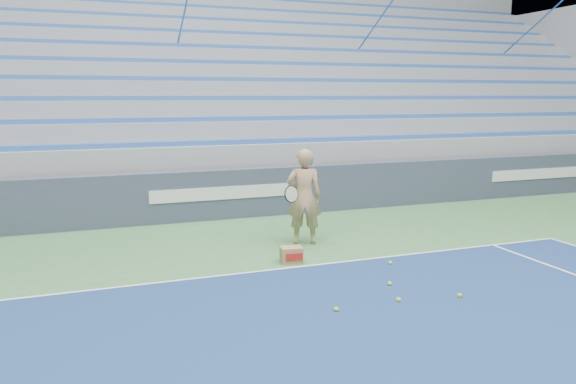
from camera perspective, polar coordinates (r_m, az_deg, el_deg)
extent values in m
cube|color=white|center=(8.97, -0.62, -7.79)|extent=(10.97, 0.05, 0.00)
cube|color=#3A4258|center=(12.58, -6.77, -0.22)|extent=(30.00, 0.30, 1.10)
cube|color=white|center=(12.42, -6.60, -0.12)|extent=(3.20, 0.02, 0.28)
cube|color=white|center=(16.94, 24.47, 1.71)|extent=(3.40, 0.02, 0.28)
cube|color=#979A9F|center=(16.99, -10.39, 2.29)|extent=(30.00, 8.50, 1.10)
cube|color=#979A9F|center=(16.91, -10.47, 4.97)|extent=(30.00, 8.50, 0.50)
cube|color=#3161B3|center=(13.09, -7.57, 5.03)|extent=(29.60, 0.42, 0.11)
cube|color=#979A9F|center=(17.29, -10.77, 6.73)|extent=(30.00, 7.65, 0.50)
cube|color=#3161B3|center=(13.89, -8.40, 7.34)|extent=(29.60, 0.42, 0.11)
cube|color=#979A9F|center=(17.69, -11.05, 8.41)|extent=(30.00, 6.80, 0.50)
cube|color=#3161B3|center=(14.71, -9.15, 9.41)|extent=(29.60, 0.42, 0.11)
cube|color=#979A9F|center=(18.11, -11.33, 10.01)|extent=(30.00, 5.95, 0.50)
cube|color=#3161B3|center=(15.55, -9.82, 11.24)|extent=(29.60, 0.42, 0.11)
cube|color=#979A9F|center=(18.54, -11.59, 11.54)|extent=(30.00, 5.10, 0.50)
cube|color=#3161B3|center=(16.41, -10.43, 12.89)|extent=(29.60, 0.42, 0.11)
cube|color=#979A9F|center=(18.98, -11.85, 13.00)|extent=(30.00, 4.25, 0.50)
cube|color=#3161B3|center=(17.28, -10.99, 14.37)|extent=(29.60, 0.42, 0.11)
cube|color=#979A9F|center=(19.44, -12.10, 14.39)|extent=(30.00, 3.40, 0.50)
cube|color=#3161B3|center=(18.16, -11.50, 15.71)|extent=(29.60, 0.42, 0.11)
cube|color=#979A9F|center=(19.90, -12.34, 15.71)|extent=(30.00, 2.55, 0.50)
cube|color=#3161B3|center=(19.05, -11.97, 16.92)|extent=(29.60, 0.42, 0.11)
cube|color=#979A9F|center=(20.38, -12.57, 16.98)|extent=(30.00, 1.70, 0.50)
cube|color=#3161B3|center=(19.96, -12.40, 18.03)|extent=(29.60, 0.42, 0.11)
cube|color=#979A9F|center=(20.87, -12.79, 18.18)|extent=(30.00, 0.85, 0.50)
cube|color=#979A9F|center=(21.37, -12.83, 12.04)|extent=(31.00, 0.40, 7.30)
cylinder|color=#3463B9|center=(16.95, -10.83, 15.98)|extent=(0.05, 8.53, 5.04)
cylinder|color=#3463B9|center=(18.92, 8.09, 15.39)|extent=(0.05, 8.53, 5.04)
cylinder|color=#3463B9|center=(22.37, 22.17, 13.91)|extent=(0.05, 8.53, 5.04)
imported|color=tan|center=(10.31, 1.64, -0.49)|extent=(0.75, 0.61, 1.77)
cylinder|color=black|center=(9.94, 0.31, -0.49)|extent=(0.12, 0.27, 0.08)
cylinder|color=beige|center=(9.63, 0.34, -0.22)|extent=(0.29, 0.16, 0.28)
torus|color=black|center=(9.63, 0.34, -0.22)|extent=(0.31, 0.18, 0.30)
cube|color=#967548|center=(9.30, 0.34, -6.40)|extent=(0.39, 0.31, 0.26)
cube|color=#B21E19|center=(9.18, 0.64, -6.62)|extent=(0.28, 0.05, 0.12)
sphere|color=#B6DF2D|center=(9.35, 10.35, -7.10)|extent=(0.07, 0.07, 0.07)
sphere|color=#B6DF2D|center=(7.33, 4.92, -11.79)|extent=(0.07, 0.07, 0.07)
sphere|color=#B6DF2D|center=(8.36, 10.29, -9.15)|extent=(0.07, 0.07, 0.07)
sphere|color=#B6DF2D|center=(8.11, 17.05, -10.02)|extent=(0.07, 0.07, 0.07)
sphere|color=#B6DF2D|center=(7.75, 11.18, -10.70)|extent=(0.07, 0.07, 0.07)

